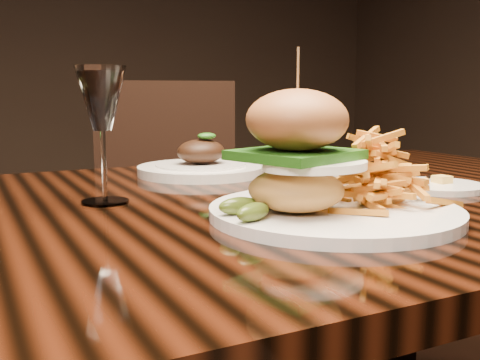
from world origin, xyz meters
name	(u,v)px	position (x,y,z in m)	size (l,w,h in m)	color
dining_table	(228,249)	(0.00, 0.00, 0.67)	(1.60, 0.90, 0.75)	black
burger_plate	(334,172)	(0.07, -0.17, 0.81)	(0.33, 0.33, 0.22)	silver
side_saucer	(437,186)	(0.36, -0.07, 0.76)	(0.15, 0.15, 0.02)	silver
ramekin	(332,174)	(0.23, 0.05, 0.77)	(0.08, 0.08, 0.04)	silver
wine_glass	(101,103)	(-0.17, 0.06, 0.90)	(0.07, 0.07, 0.20)	white
far_dish	(201,166)	(0.07, 0.27, 0.77)	(0.25, 0.25, 0.08)	silver
chair_far	(170,212)	(0.22, 0.89, 0.54)	(0.56, 0.57, 0.95)	black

